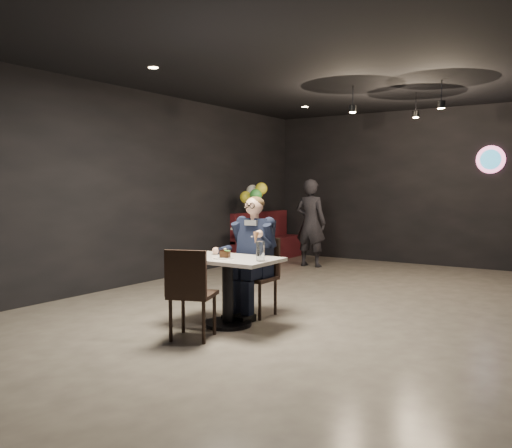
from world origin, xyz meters
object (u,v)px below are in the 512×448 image
Objects in this scene: sundae_glass at (260,251)px; booth_bench at (268,236)px; seated_man at (255,255)px; side_table at (253,247)px; main_table at (228,292)px; balloon_vase at (253,223)px; passerby at (311,223)px; chair_far at (255,277)px; chair_near at (193,293)px.

sundae_glass is 0.10× the size of booth_bench.
side_table is (-2.13, 3.17, -0.34)m from seated_man.
balloon_vase is (-2.13, 3.72, 0.45)m from main_table.
booth_bench is 1.10m from balloon_vase.
passerby reaches higher than seated_man.
chair_far is 0.46× the size of booth_bench.
chair_near is at bearing -63.65° from balloon_vase.
booth_bench reaches higher than side_table.
sundae_glass reaches higher than side_table.
chair_near is at bearing -90.00° from chair_far.
booth_bench is at bearing 106.70° from balloon_vase.
chair_far is at bearing 90.00° from main_table.
chair_near is 1.20× the size of side_table.
chair_near reaches higher than balloon_vase.
passerby is at bearing 106.23° from main_table.
chair_near is 0.56× the size of passerby.
chair_far is 3.82m from side_table.
passerby reaches higher than booth_bench.
balloon_vase is at bearing 96.37° from chair_near.
balloon_vase is (-2.13, 3.17, 0.11)m from seated_man.
side_table is at bearing -73.30° from booth_bench.
chair_far is at bearing -59.74° from booth_bench.
seated_man reaches higher than balloon_vase.
passerby is (0.85, 0.68, -0.00)m from balloon_vase.
booth_bench reaches higher than chair_near.
main_table is at bearing 104.83° from passerby.
seated_man is at bearing 70.03° from chair_near.
chair_far is 5.78× the size of balloon_vase.
main_table is 1.44× the size of side_table.
sundae_glass is 0.12× the size of passerby.
chair_near reaches higher than side_table.
balloon_vase is at bearing 37.13° from passerby.
chair_far is 1.00× the size of chair_near.
passerby reaches higher than chair_far.
booth_bench is at bearing 94.66° from chair_near.
passerby reaches higher than side_table.
side_table is at bearing 123.93° from seated_man.
chair_far is at bearing 107.00° from passerby.
sundae_glass reaches higher than main_table.
main_table is 6.91× the size of balloon_vase.
seated_man is 4.06m from passerby.
passerby reaches higher than main_table.
sundae_glass is 0.26× the size of side_table.
seated_man is 7.16× the size of sundae_glass.
booth_bench reaches higher than main_table.
sundae_glass is at bearing 109.88° from passerby.
chair_near is 4.57× the size of sundae_glass.
booth_bench is (-2.43, 4.17, 0.04)m from chair_far.
side_table is 0.45m from balloon_vase.
chair_far is 4.83m from booth_bench.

